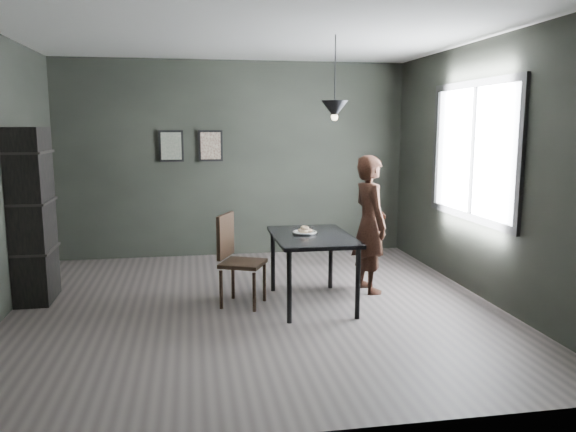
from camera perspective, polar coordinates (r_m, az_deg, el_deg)
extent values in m
plane|color=#383231|center=(5.99, -3.26, -9.18)|extent=(5.00, 5.00, 0.00)
cube|color=black|center=(8.19, -5.39, 5.74)|extent=(5.00, 0.10, 2.80)
cube|color=silver|center=(5.76, -3.53, 18.31)|extent=(5.00, 5.00, 0.02)
cube|color=white|center=(6.63, 18.32, 6.26)|extent=(0.02, 1.80, 1.40)
cube|color=black|center=(6.63, 18.24, 6.26)|extent=(0.04, 1.96, 1.56)
cube|color=black|center=(5.90, 2.48, -2.12)|extent=(0.80, 1.20, 0.04)
cylinder|color=black|center=(5.41, 0.13, -7.25)|extent=(0.05, 0.05, 0.71)
cylinder|color=black|center=(5.56, 7.10, -6.86)|extent=(0.05, 0.05, 0.71)
cylinder|color=black|center=(6.44, -1.54, -4.57)|extent=(0.05, 0.05, 0.71)
cylinder|color=black|center=(6.57, 4.36, -4.32)|extent=(0.05, 0.05, 0.71)
cylinder|color=white|center=(5.96, 1.71, -1.73)|extent=(0.23, 0.23, 0.01)
torus|color=beige|center=(5.97, 2.07, -1.50)|extent=(0.09, 0.09, 0.03)
torus|color=beige|center=(5.98, 1.45, -1.47)|extent=(0.09, 0.09, 0.03)
torus|color=beige|center=(5.92, 1.62, -1.58)|extent=(0.09, 0.09, 0.03)
torus|color=beige|center=(5.95, 1.72, -1.22)|extent=(0.13, 0.13, 0.05)
imported|color=black|center=(6.43, 8.32, -0.82)|extent=(0.44, 0.61, 1.56)
cube|color=black|center=(5.94, -4.60, -4.83)|extent=(0.56, 0.56, 0.04)
cube|color=black|center=(5.94, -6.37, -1.99)|extent=(0.21, 0.40, 0.46)
cylinder|color=black|center=(5.90, -6.81, -7.43)|extent=(0.04, 0.04, 0.41)
cylinder|color=black|center=(5.78, -3.45, -7.72)|extent=(0.04, 0.04, 0.41)
cylinder|color=black|center=(6.22, -5.61, -6.53)|extent=(0.04, 0.04, 0.41)
cylinder|color=black|center=(6.11, -2.41, -6.78)|extent=(0.04, 0.04, 0.41)
cube|color=black|center=(6.58, -24.54, 0.04)|extent=(0.36, 0.63, 1.87)
cylinder|color=black|center=(5.96, 4.81, 14.35)|extent=(0.01, 0.01, 0.75)
cone|color=black|center=(5.94, 4.76, 10.75)|extent=(0.28, 0.28, 0.18)
sphere|color=#FFE0B2|center=(5.94, 4.75, 9.97)|extent=(0.07, 0.07, 0.07)
cube|color=black|center=(8.13, -11.77, 6.98)|extent=(0.34, 0.03, 0.44)
cube|color=#3A5144|center=(8.11, -11.78, 6.97)|extent=(0.28, 0.01, 0.38)
cube|color=black|center=(8.13, -7.87, 7.08)|extent=(0.34, 0.03, 0.44)
cube|color=brown|center=(8.11, -7.86, 7.08)|extent=(0.28, 0.01, 0.38)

